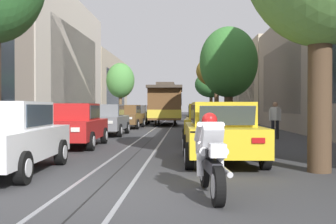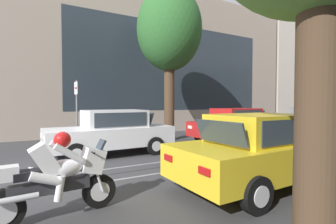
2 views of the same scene
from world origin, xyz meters
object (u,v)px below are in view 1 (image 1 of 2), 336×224
(street_tree_kerb_right_mid, at_px, (217,72))
(street_tree_kerb_right_fourth, at_px, (211,85))
(parked_car_orange_sixth_left, at_px, (145,113))
(street_tree_kerb_left_second, at_px, (120,81))
(parked_car_blue_far_left, at_px, (151,112))
(street_tree_kerb_right_second, at_px, (229,63))
(parked_car_yellow_second_right, at_px, (207,123))
(parked_car_black_mid_right, at_px, (203,118))
(parked_car_white_near_left, at_px, (5,137))
(parked_car_yellow_near_right, at_px, (221,132))
(pedestrian_on_right_pavement, at_px, (275,118))
(parked_car_white_fifth_left, at_px, (137,115))
(motorcycle_with_rider, at_px, (211,157))
(cable_car_trolley, at_px, (166,104))
(pedestrian_on_left_pavement, at_px, (248,113))
(parked_car_brown_fourth_left, at_px, (127,116))
(parked_car_grey_mid_left, at_px, (107,120))
(parked_car_red_second_left, at_px, (74,125))

(street_tree_kerb_right_mid, distance_m, street_tree_kerb_right_fourth, 13.28)
(parked_car_orange_sixth_left, relative_size, street_tree_kerb_left_second, 0.81)
(parked_car_blue_far_left, height_order, street_tree_kerb_right_second, street_tree_kerb_right_second)
(parked_car_yellow_second_right, bearing_deg, parked_car_black_mid_right, 89.21)
(street_tree_kerb_left_second, bearing_deg, parked_car_white_near_left, -86.03)
(parked_car_yellow_near_right, xyz_separation_m, pedestrian_on_right_pavement, (3.10, 7.90, 0.15))
(parked_car_white_fifth_left, bearing_deg, street_tree_kerb_right_fourth, 65.79)
(street_tree_kerb_right_fourth, distance_m, motorcycle_with_rider, 42.95)
(parked_car_orange_sixth_left, relative_size, pedestrian_on_right_pavement, 2.63)
(parked_car_yellow_near_right, height_order, cable_car_trolley, cable_car_trolley)
(parked_car_white_near_left, bearing_deg, parked_car_yellow_second_right, 58.85)
(street_tree_kerb_left_second, bearing_deg, parked_car_yellow_second_right, -71.66)
(cable_car_trolley, height_order, pedestrian_on_left_pavement, cable_car_trolley)
(parked_car_white_fifth_left, bearing_deg, cable_car_trolley, -17.58)
(street_tree_kerb_right_fourth, xyz_separation_m, pedestrian_on_left_pavement, (2.14, -15.18, -3.16))
(parked_car_blue_far_left, bearing_deg, street_tree_kerb_right_fourth, 19.83)
(parked_car_yellow_second_right, distance_m, pedestrian_on_left_pavement, 17.82)
(parked_car_white_near_left, xyz_separation_m, street_tree_kerb_left_second, (-2.00, 28.80, 3.05))
(parked_car_white_near_left, relative_size, pedestrian_on_right_pavement, 2.63)
(parked_car_brown_fourth_left, bearing_deg, parked_car_blue_far_left, 89.98)
(pedestrian_on_left_pavement, bearing_deg, street_tree_kerb_right_fourth, 98.02)
(parked_car_grey_mid_left, relative_size, pedestrian_on_left_pavement, 2.71)
(parked_car_red_second_left, xyz_separation_m, parked_car_grey_mid_left, (0.01, 6.14, 0.00))
(street_tree_kerb_right_mid, bearing_deg, parked_car_black_mid_right, -97.60)
(parked_car_red_second_left, relative_size, parked_car_grey_mid_left, 1.01)
(parked_car_red_second_left, distance_m, pedestrian_on_left_pavement, 21.47)
(parked_car_white_fifth_left, height_order, parked_car_blue_far_left, same)
(street_tree_kerb_right_fourth, bearing_deg, street_tree_kerb_right_mid, -91.48)
(street_tree_kerb_right_mid, bearing_deg, cable_car_trolley, -143.21)
(parked_car_blue_far_left, height_order, parked_car_black_mid_right, same)
(parked_car_grey_mid_left, distance_m, parked_car_white_fifth_left, 12.75)
(parked_car_white_fifth_left, height_order, parked_car_orange_sixth_left, same)
(parked_car_grey_mid_left, relative_size, street_tree_kerb_left_second, 0.80)
(street_tree_kerb_left_second, distance_m, motorcycle_with_rider, 31.79)
(parked_car_grey_mid_left, bearing_deg, parked_car_blue_far_left, 89.76)
(parked_car_brown_fourth_left, bearing_deg, parked_car_grey_mid_left, -90.86)
(motorcycle_with_rider, bearing_deg, pedestrian_on_right_pavement, 73.26)
(parked_car_white_fifth_left, xyz_separation_m, pedestrian_on_left_pavement, (9.18, 0.48, 0.11))
(parked_car_red_second_left, relative_size, parked_car_orange_sixth_left, 1.00)
(street_tree_kerb_right_mid, relative_size, pedestrian_on_right_pavement, 3.55)
(parked_car_brown_fourth_left, bearing_deg, parked_car_yellow_near_right, -74.01)
(parked_car_white_fifth_left, height_order, parked_car_yellow_near_right, same)
(parked_car_brown_fourth_left, height_order, parked_car_white_fifth_left, same)
(parked_car_orange_sixth_left, relative_size, street_tree_kerb_right_fourth, 0.78)
(parked_car_white_fifth_left, height_order, pedestrian_on_left_pavement, pedestrian_on_left_pavement)
(street_tree_kerb_right_mid, bearing_deg, motorcycle_with_rider, -94.46)
(street_tree_kerb_left_second, distance_m, street_tree_kerb_right_fourth, 14.81)
(street_tree_kerb_right_second, bearing_deg, parked_car_yellow_near_right, -96.75)
(motorcycle_with_rider, relative_size, pedestrian_on_left_pavement, 1.23)
(parked_car_blue_far_left, relative_size, parked_car_black_mid_right, 1.00)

